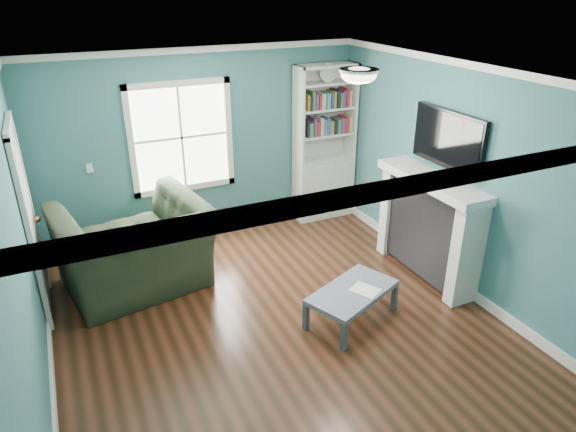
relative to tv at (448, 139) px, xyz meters
name	(u,v)px	position (x,y,z in m)	size (l,w,h in m)	color
floor	(279,324)	(-2.20, -0.20, -1.72)	(5.00, 5.00, 0.00)	black
room_walls	(277,187)	(-2.20, -0.20, -0.14)	(5.00, 5.00, 5.00)	#397270
trim	(278,220)	(-2.20, -0.20, -0.49)	(4.50, 5.00, 2.60)	white
window	(181,138)	(-2.50, 2.29, -0.27)	(1.40, 0.06, 1.50)	white
bookshelf	(324,158)	(-0.43, 2.10, -0.80)	(0.90, 0.35, 2.31)	silver
fireplace	(428,228)	(-0.12, 0.00, -1.09)	(0.44, 1.58, 1.30)	black
tv	(448,139)	(0.00, 0.00, 0.00)	(0.06, 1.10, 0.65)	black
door	(29,221)	(-4.42, 1.20, -0.65)	(0.12, 0.98, 2.17)	silver
ceiling_fixture	(359,74)	(-1.30, -0.10, 0.82)	(0.38, 0.38, 0.15)	white
light_switch	(90,168)	(-3.70, 2.28, -0.52)	(0.08, 0.01, 0.12)	white
recliner	(132,234)	(-3.41, 1.21, -1.02)	(1.61, 1.04, 1.40)	black
coffee_table	(352,294)	(-1.44, -0.43, -1.41)	(1.14, 0.90, 0.36)	#434A50
paper_sheet	(365,290)	(-1.32, -0.49, -1.36)	(0.22, 0.28, 0.00)	white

